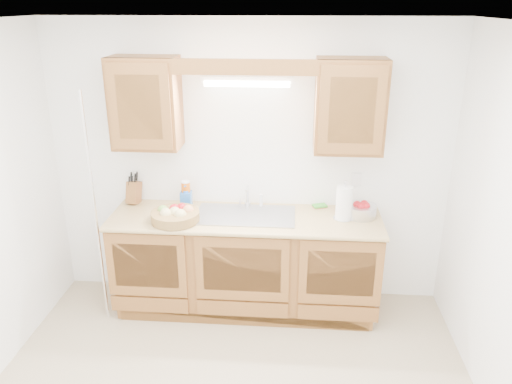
# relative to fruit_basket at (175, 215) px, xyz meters

# --- Properties ---
(room) EXTENTS (3.52, 3.50, 2.50)m
(room) POSITION_rel_fruit_basket_xyz_m (0.57, -1.05, 0.29)
(room) COLOR tan
(room) RESTS_ON ground
(base_cabinets) EXTENTS (2.20, 0.60, 0.86)m
(base_cabinets) POSITION_rel_fruit_basket_xyz_m (0.57, 0.15, -0.52)
(base_cabinets) COLOR brown
(base_cabinets) RESTS_ON ground
(countertop) EXTENTS (2.30, 0.63, 0.04)m
(countertop) POSITION_rel_fruit_basket_xyz_m (0.57, 0.13, -0.08)
(countertop) COLOR tan
(countertop) RESTS_ON base_cabinets
(upper_cabinet_left) EXTENTS (0.55, 0.33, 0.75)m
(upper_cabinet_left) POSITION_rel_fruit_basket_xyz_m (-0.26, 0.28, 0.87)
(upper_cabinet_left) COLOR brown
(upper_cabinet_left) RESTS_ON room
(upper_cabinet_right) EXTENTS (0.55, 0.33, 0.75)m
(upper_cabinet_right) POSITION_rel_fruit_basket_xyz_m (1.40, 0.28, 0.87)
(upper_cabinet_right) COLOR brown
(upper_cabinet_right) RESTS_ON room
(valance) EXTENTS (2.20, 0.05, 0.12)m
(valance) POSITION_rel_fruit_basket_xyz_m (0.57, 0.14, 1.18)
(valance) COLOR brown
(valance) RESTS_ON room
(fluorescent_fixture) EXTENTS (0.76, 0.08, 0.08)m
(fluorescent_fixture) POSITION_rel_fruit_basket_xyz_m (0.57, 0.37, 1.04)
(fluorescent_fixture) COLOR white
(fluorescent_fixture) RESTS_ON room
(sink) EXTENTS (0.84, 0.46, 0.36)m
(sink) POSITION_rel_fruit_basket_xyz_m (0.57, 0.16, -0.13)
(sink) COLOR #9E9EA3
(sink) RESTS_ON countertop
(wire_shelf_pole) EXTENTS (0.03, 0.03, 2.00)m
(wire_shelf_pole) POSITION_rel_fruit_basket_xyz_m (-0.63, -0.12, 0.04)
(wire_shelf_pole) COLOR silver
(wire_shelf_pole) RESTS_ON ground
(outlet_plate) EXTENTS (0.08, 0.01, 0.12)m
(outlet_plate) POSITION_rel_fruit_basket_xyz_m (1.52, 0.44, 0.19)
(outlet_plate) COLOR white
(outlet_plate) RESTS_ON room
(fruit_basket) EXTENTS (0.44, 0.44, 0.13)m
(fruit_basket) POSITION_rel_fruit_basket_xyz_m (0.00, 0.00, 0.00)
(fruit_basket) COLOR olive
(fruit_basket) RESTS_ON countertop
(knife_block) EXTENTS (0.13, 0.18, 0.29)m
(knife_block) POSITION_rel_fruit_basket_xyz_m (-0.46, 0.37, 0.05)
(knife_block) COLOR brown
(knife_block) RESTS_ON countertop
(orange_canister) EXTENTS (0.08, 0.08, 0.24)m
(orange_canister) POSITION_rel_fruit_basket_xyz_m (0.02, 0.32, 0.06)
(orange_canister) COLOR #E1600C
(orange_canister) RESTS_ON countertop
(soap_bottle) EXTENTS (0.10, 0.10, 0.21)m
(soap_bottle) POSITION_rel_fruit_basket_xyz_m (0.03, 0.30, 0.05)
(soap_bottle) COLOR blue
(soap_bottle) RESTS_ON countertop
(sponge) EXTENTS (0.14, 0.11, 0.03)m
(sponge) POSITION_rel_fruit_basket_xyz_m (1.21, 0.39, -0.05)
(sponge) COLOR #CC333F
(sponge) RESTS_ON countertop
(paper_towel) EXTENTS (0.18, 0.18, 0.35)m
(paper_towel) POSITION_rel_fruit_basket_xyz_m (1.39, 0.15, 0.09)
(paper_towel) COLOR silver
(paper_towel) RESTS_ON countertop
(apple_bowl) EXTENTS (0.34, 0.34, 0.14)m
(apple_bowl) POSITION_rel_fruit_basket_xyz_m (1.54, 0.22, 0.00)
(apple_bowl) COLOR silver
(apple_bowl) RESTS_ON countertop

